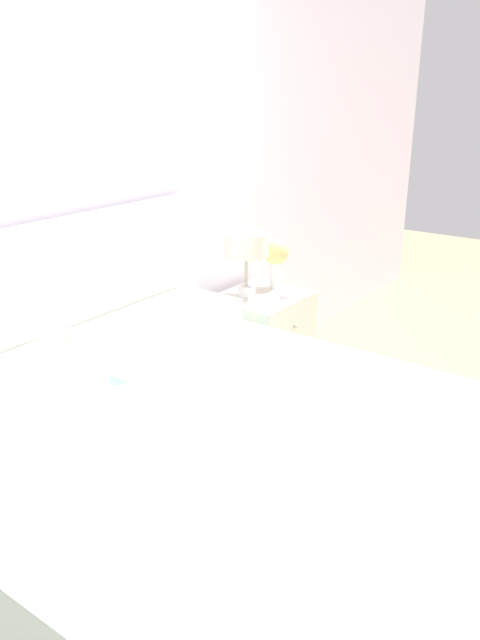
{
  "coord_description": "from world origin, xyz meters",
  "views": [
    {
      "loc": [
        -1.47,
        -2.08,
        1.71
      ],
      "look_at": [
        0.63,
        -0.55,
        0.73
      ],
      "focal_mm": 35.0,
      "sensor_mm": 36.0,
      "label": 1
    }
  ],
  "objects_px": {
    "bed": "(221,495)",
    "flower_vase": "(276,256)",
    "teacup": "(288,293)",
    "nightstand": "(261,346)",
    "table_lamp": "(246,248)"
  },
  "relations": [
    {
      "from": "flower_vase",
      "to": "teacup",
      "type": "bearing_deg",
      "value": -127.22
    },
    {
      "from": "teacup",
      "to": "flower_vase",
      "type": "bearing_deg",
      "value": 52.78
    },
    {
      "from": "table_lamp",
      "to": "bed",
      "type": "bearing_deg",
      "value": -147.93
    },
    {
      "from": "flower_vase",
      "to": "teacup",
      "type": "distance_m",
      "value": 0.26
    },
    {
      "from": "flower_vase",
      "to": "table_lamp",
      "type": "bearing_deg",
      "value": 168.9
    },
    {
      "from": "bed",
      "to": "nightstand",
      "type": "xyz_separation_m",
      "value": [
        1.26,
        0.69,
        -0.02
      ]
    },
    {
      "from": "bed",
      "to": "nightstand",
      "type": "height_order",
      "value": "bed"
    },
    {
      "from": "bed",
      "to": "flower_vase",
      "type": "bearing_deg",
      "value": 26.39
    },
    {
      "from": "bed",
      "to": "teacup",
      "type": "height_order",
      "value": "bed"
    },
    {
      "from": "table_lamp",
      "to": "teacup",
      "type": "bearing_deg",
      "value": -63.48
    },
    {
      "from": "flower_vase",
      "to": "bed",
      "type": "bearing_deg",
      "value": -153.61
    },
    {
      "from": "table_lamp",
      "to": "flower_vase",
      "type": "height_order",
      "value": "table_lamp"
    },
    {
      "from": "bed",
      "to": "nightstand",
      "type": "distance_m",
      "value": 1.44
    },
    {
      "from": "teacup",
      "to": "nightstand",
      "type": "bearing_deg",
      "value": 110.98
    },
    {
      "from": "nightstand",
      "to": "teacup",
      "type": "bearing_deg",
      "value": -69.02
    }
  ]
}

